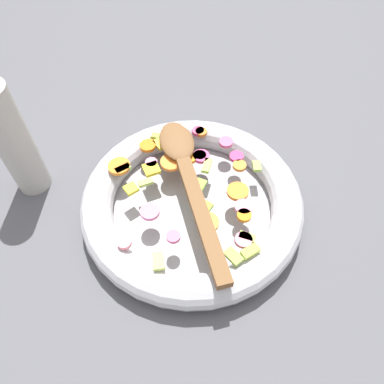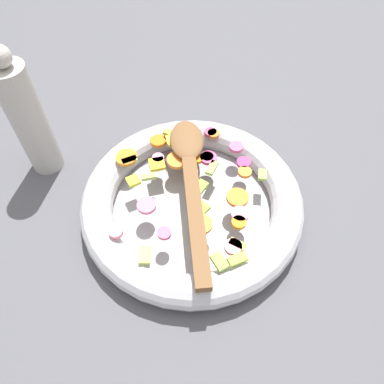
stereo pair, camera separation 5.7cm
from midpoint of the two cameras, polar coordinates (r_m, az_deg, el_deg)
name	(u,v)px [view 2 (the right image)]	position (r m, az deg, el deg)	size (l,w,h in m)	color
ground_plane	(192,210)	(0.61, 2.67, -2.96)	(4.00, 4.00, 0.00)	#4C4C51
skillet	(192,202)	(0.60, 2.75, -1.78)	(0.35, 0.35, 0.05)	gray
chopped_vegetables	(192,180)	(0.58, 2.76, 1.61)	(0.28, 0.27, 0.01)	orange
wooden_spoon	(191,174)	(0.58, 2.61, 2.52)	(0.26, 0.23, 0.01)	brown
pepper_mill	(28,119)	(0.64, -21.34, 10.20)	(0.05, 0.05, 0.23)	#B2ADA3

